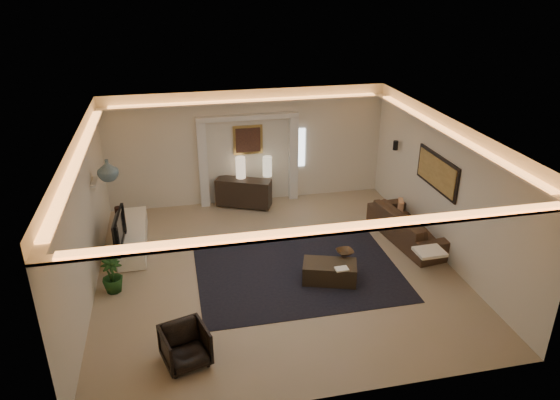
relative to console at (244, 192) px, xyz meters
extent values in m
plane|color=#9C8B66|center=(0.20, -3.10, -0.40)|extent=(7.00, 7.00, 0.00)
plane|color=white|center=(0.20, -3.10, 2.50)|extent=(7.00, 7.00, 0.00)
plane|color=beige|center=(0.20, 0.40, 1.05)|extent=(7.00, 0.00, 7.00)
plane|color=beige|center=(0.20, -6.60, 1.05)|extent=(7.00, 0.00, 7.00)
plane|color=beige|center=(-3.30, -3.10, 1.05)|extent=(0.00, 7.00, 7.00)
plane|color=beige|center=(3.70, -3.10, 1.05)|extent=(0.00, 7.00, 7.00)
cube|color=silver|center=(0.20, -3.10, 2.22)|extent=(7.00, 7.00, 0.04)
cube|color=white|center=(1.55, 0.38, 0.95)|extent=(0.25, 0.03, 1.00)
cube|color=black|center=(0.60, -3.30, -0.39)|extent=(4.00, 3.00, 0.01)
cube|color=silver|center=(-0.95, 0.30, 0.70)|extent=(0.22, 0.20, 2.20)
cube|color=silver|center=(1.35, 0.30, 0.70)|extent=(0.22, 0.20, 2.20)
cube|color=silver|center=(0.20, 0.30, 1.85)|extent=(2.52, 0.20, 0.12)
cube|color=tan|center=(0.20, 0.37, 1.25)|extent=(0.74, 0.04, 0.74)
cube|color=#4C2D1E|center=(0.20, 0.35, 1.25)|extent=(0.62, 0.02, 0.62)
cube|color=black|center=(3.67, -2.80, 1.30)|extent=(0.04, 1.64, 0.74)
cube|color=tan|center=(3.64, -2.80, 1.30)|extent=(0.02, 1.50, 0.62)
cylinder|color=black|center=(3.58, -0.90, 1.28)|extent=(0.12, 0.12, 0.22)
cube|color=silver|center=(-3.24, -1.70, 1.25)|extent=(0.10, 0.55, 0.04)
cube|color=black|center=(0.00, 0.00, 0.00)|extent=(1.43, 0.95, 0.69)
cylinder|color=#FFDCB4|center=(-0.04, 0.15, 0.69)|extent=(0.25, 0.25, 0.54)
cylinder|color=beige|center=(0.64, 0.13, 0.69)|extent=(0.31, 0.31, 0.51)
cube|color=white|center=(-2.66, -1.50, -0.17)|extent=(0.56, 2.20, 0.41)
imported|color=black|center=(-2.93, -2.18, 0.38)|extent=(1.16, 0.21, 0.66)
cylinder|color=black|center=(-2.93, -1.20, 0.24)|extent=(0.18, 0.18, 0.39)
imported|color=#3F4952|center=(-2.95, -1.74, 1.49)|extent=(0.44, 0.44, 0.44)
imported|color=#193D14|center=(-2.95, -3.21, -0.06)|extent=(0.53, 0.53, 0.69)
imported|color=#3C2316|center=(3.35, -2.50, -0.06)|extent=(2.40, 1.19, 0.67)
cube|color=silver|center=(3.05, -3.97, 0.15)|extent=(0.57, 0.47, 0.06)
cube|color=tan|center=(3.35, -1.95, 0.15)|extent=(0.22, 0.35, 0.34)
cube|color=black|center=(1.11, -3.73, -0.20)|extent=(1.14, 0.85, 0.38)
imported|color=#422F1C|center=(1.50, -3.45, 0.05)|extent=(0.36, 0.36, 0.08)
cube|color=white|center=(1.26, -4.00, 0.02)|extent=(0.25, 0.18, 0.03)
imported|color=black|center=(-1.71, -5.45, -0.09)|extent=(0.83, 0.84, 0.62)
camera|label=1|loc=(-1.62, -11.86, 5.16)|focal=33.13mm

